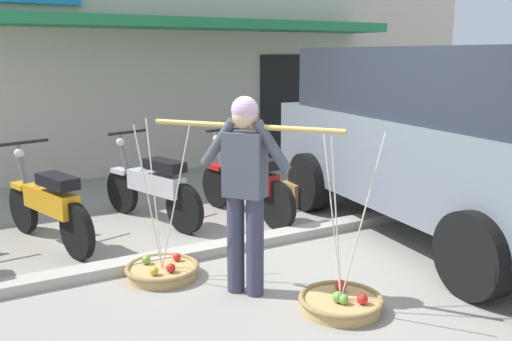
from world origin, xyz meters
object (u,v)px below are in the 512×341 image
at_px(fruit_basket_right_side, 162,270).
at_px(motorcycle_second_in_row, 49,205).
at_px(motorcycle_third_in_row, 153,187).
at_px(wooden_crate, 301,193).
at_px(fruit_vendor, 245,183).
at_px(parked_truck, 447,135).
at_px(fruit_basket_left_side, 341,301).
at_px(motorcycle_end_of_row, 247,183).

height_order(fruit_basket_right_side, motorcycle_second_in_row, fruit_basket_right_side).
bearing_deg(motorcycle_third_in_row, motorcycle_second_in_row, -169.58).
bearing_deg(motorcycle_second_in_row, fruit_basket_right_side, -62.55).
bearing_deg(motorcycle_second_in_row, wooden_crate, 0.33).
distance_m(motorcycle_third_in_row, wooden_crate, 2.05).
bearing_deg(fruit_basket_right_side, fruit_vendor, -53.03).
xyz_separation_m(motorcycle_second_in_row, motorcycle_third_in_row, (1.24, 0.23, 0.00)).
height_order(motorcycle_second_in_row, parked_truck, parked_truck).
distance_m(fruit_basket_left_side, fruit_basket_right_side, 1.69).
height_order(motorcycle_end_of_row, parked_truck, parked_truck).
relative_size(fruit_vendor, motorcycle_end_of_row, 0.94).
distance_m(fruit_vendor, fruit_basket_right_side, 1.24).
relative_size(fruit_basket_left_side, fruit_basket_right_side, 1.00).
xyz_separation_m(motorcycle_second_in_row, motorcycle_end_of_row, (2.32, -0.16, 0.00)).
bearing_deg(fruit_basket_left_side, motorcycle_second_in_row, 122.35).
distance_m(fruit_vendor, fruit_basket_left_side, 1.24).
bearing_deg(fruit_vendor, wooden_crate, 46.39).
bearing_deg(parked_truck, motorcycle_end_of_row, 136.51).
relative_size(fruit_vendor, motorcycle_second_in_row, 0.96).
xyz_separation_m(fruit_basket_right_side, motorcycle_second_in_row, (-0.74, 1.42, 0.38)).
distance_m(fruit_basket_right_side, parked_truck, 3.44).
relative_size(motorcycle_second_in_row, motorcycle_third_in_row, 1.01).
relative_size(motorcycle_third_in_row, parked_truck, 0.35).
bearing_deg(motorcycle_second_in_row, fruit_vendor, -59.26).
bearing_deg(wooden_crate, fruit_vendor, -133.61).
height_order(motorcycle_third_in_row, parked_truck, parked_truck).
relative_size(fruit_basket_left_side, wooden_crate, 3.30).
bearing_deg(motorcycle_second_in_row, parked_truck, -23.72).
relative_size(fruit_vendor, wooden_crate, 3.85).
height_order(motorcycle_second_in_row, motorcycle_third_in_row, same).
height_order(fruit_basket_left_side, wooden_crate, fruit_basket_left_side).
distance_m(fruit_vendor, motorcycle_end_of_row, 2.27).
bearing_deg(motorcycle_end_of_row, fruit_basket_left_side, -102.17).
xyz_separation_m(motorcycle_end_of_row, wooden_crate, (0.94, 0.18, -0.29)).
height_order(fruit_basket_right_side, parked_truck, parked_truck).
relative_size(fruit_basket_left_side, motorcycle_end_of_row, 0.80).
height_order(motorcycle_end_of_row, wooden_crate, motorcycle_end_of_row).
xyz_separation_m(fruit_vendor, wooden_crate, (2.01, 2.11, -0.82)).
relative_size(fruit_basket_left_side, motorcycle_second_in_row, 0.82).
distance_m(fruit_basket_right_side, motorcycle_second_in_row, 1.64).
height_order(fruit_basket_left_side, motorcycle_second_in_row, fruit_basket_left_side).
bearing_deg(motorcycle_end_of_row, fruit_vendor, -119.05).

